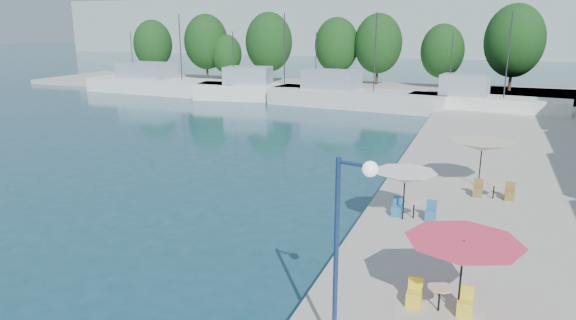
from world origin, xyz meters
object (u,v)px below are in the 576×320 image
at_px(trawler_04, 482,104).
at_px(umbrella_pink, 463,249).
at_px(umbrella_cream, 482,146).
at_px(street_lamp, 349,222).
at_px(umbrella_white, 405,177).
at_px(trawler_01, 165,85).
at_px(trawler_02, 266,91).
at_px(trawler_03, 352,97).

bearing_deg(trawler_04, umbrella_pink, -81.98).
distance_m(trawler_04, umbrella_cream, 26.73).
height_order(umbrella_pink, street_lamp, street_lamp).
bearing_deg(umbrella_cream, umbrella_white, -115.42).
bearing_deg(trawler_01, umbrella_cream, -33.76).
xyz_separation_m(trawler_01, trawler_04, (38.43, -2.63, 0.00)).
relative_size(trawler_01, umbrella_white, 8.53).
xyz_separation_m(trawler_02, street_lamp, (21.34, -44.11, 3.02)).
distance_m(umbrella_white, street_lamp, 9.84).
bearing_deg(trawler_01, umbrella_white, -41.20).
bearing_deg(umbrella_pink, trawler_03, 108.40).
bearing_deg(street_lamp, trawler_04, 100.18).
height_order(umbrella_cream, street_lamp, street_lamp).
height_order(trawler_02, umbrella_cream, trawler_02).
height_order(trawler_03, trawler_04, same).
bearing_deg(umbrella_white, trawler_02, 121.69).
distance_m(trawler_01, umbrella_pink, 57.10).
bearing_deg(umbrella_cream, trawler_04, 90.66).
height_order(umbrella_pink, umbrella_white, umbrella_pink).
relative_size(trawler_01, trawler_04, 1.48).
height_order(trawler_02, trawler_03, same).
bearing_deg(trawler_02, street_lamp, -73.95).
xyz_separation_m(trawler_01, trawler_03, (25.29, -2.46, 0.00)).
bearing_deg(umbrella_pink, street_lamp, -131.13).
relative_size(umbrella_pink, umbrella_white, 1.23).
bearing_deg(umbrella_cream, trawler_03, 116.60).
height_order(trawler_04, umbrella_pink, trawler_04).
bearing_deg(trawler_04, street_lamp, -85.38).
distance_m(trawler_01, street_lamp, 57.71).
relative_size(trawler_03, trawler_04, 1.28).
relative_size(trawler_04, street_lamp, 3.01).
bearing_deg(trawler_03, umbrella_pink, -65.65).
relative_size(trawler_02, umbrella_cream, 5.80).
distance_m(trawler_02, umbrella_pink, 47.66).
bearing_deg(trawler_02, trawler_04, -13.90).
height_order(trawler_01, trawler_03, same).
height_order(trawler_01, umbrella_pink, trawler_01).
bearing_deg(trawler_04, umbrella_white, -86.53).
height_order(trawler_01, umbrella_white, trawler_01).
xyz_separation_m(trawler_04, umbrella_cream, (0.31, -26.68, 1.63)).
relative_size(trawler_01, street_lamp, 4.45).
relative_size(trawler_01, umbrella_cream, 7.24).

